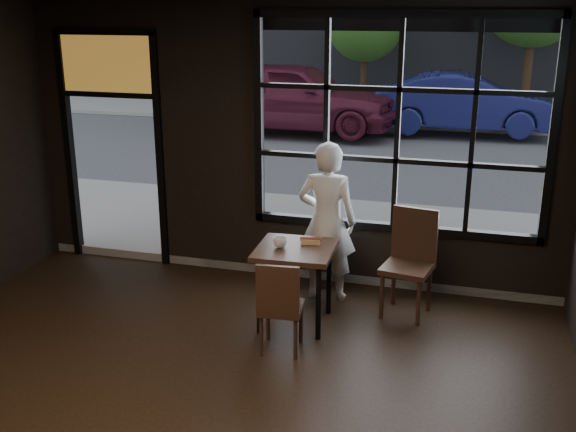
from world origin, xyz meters
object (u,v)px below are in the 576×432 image
(cafe_table, at_px, (295,285))
(navy_car, at_px, (465,103))
(chair_near, at_px, (281,305))
(man, at_px, (327,222))

(cafe_table, distance_m, navy_car, 10.59)
(cafe_table, bearing_deg, chair_near, -90.36)
(cafe_table, xyz_separation_m, man, (0.15, 0.69, 0.45))
(man, bearing_deg, cafe_table, 75.74)
(man, height_order, navy_car, man)
(navy_car, bearing_deg, cafe_table, 169.36)
(chair_near, bearing_deg, cafe_table, -93.86)
(cafe_table, relative_size, navy_car, 0.19)
(navy_car, bearing_deg, man, 169.77)
(chair_near, bearing_deg, man, -102.16)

